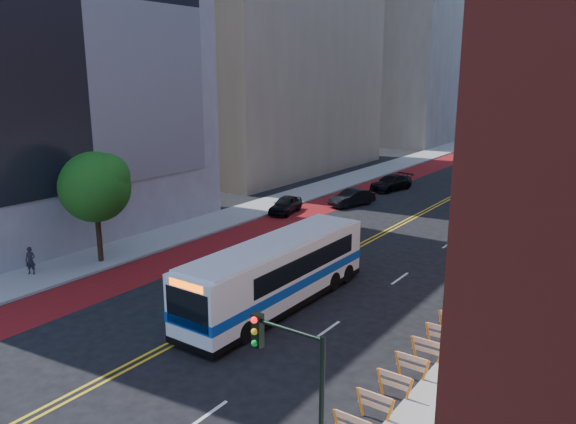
% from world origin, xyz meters
% --- Properties ---
extents(ground, '(160.00, 160.00, 0.00)m').
position_xyz_m(ground, '(0.00, 0.00, 0.00)').
color(ground, black).
rests_on(ground, ground).
extents(sidewalk_left, '(4.00, 140.00, 0.15)m').
position_xyz_m(sidewalk_left, '(-12.00, 30.00, 0.07)').
color(sidewalk_left, gray).
rests_on(sidewalk_left, ground).
extents(bus_lane_paint, '(3.60, 140.00, 0.01)m').
position_xyz_m(bus_lane_paint, '(-8.10, 30.00, 0.00)').
color(bus_lane_paint, '#5F0D0E').
rests_on(bus_lane_paint, ground).
extents(center_line_inner, '(0.14, 140.00, 0.01)m').
position_xyz_m(center_line_inner, '(-0.18, 30.00, 0.00)').
color(center_line_inner, gold).
rests_on(center_line_inner, ground).
extents(center_line_outer, '(0.14, 140.00, 0.01)m').
position_xyz_m(center_line_outer, '(0.18, 30.00, 0.00)').
color(center_line_outer, gold).
rests_on(center_line_outer, ground).
extents(lane_dashes, '(0.14, 98.20, 0.01)m').
position_xyz_m(lane_dashes, '(4.80, 38.00, 0.01)').
color(lane_dashes, silver).
rests_on(lane_dashes, ground).
extents(grey_building_left, '(14.10, 24.00, 30.00)m').
position_xyz_m(grey_building_left, '(-20.90, 8.00, 15.01)').
color(grey_building_left, gray).
rests_on(grey_building_left, ground).
extents(construction_barriers, '(1.42, 10.91, 1.00)m').
position_xyz_m(construction_barriers, '(9.60, 3.42, 0.68)').
color(construction_barriers, orange).
rests_on(construction_barriers, ground).
extents(street_tree, '(4.20, 4.20, 6.70)m').
position_xyz_m(street_tree, '(-11.24, 6.04, 4.91)').
color(street_tree, black).
rests_on(street_tree, sidewalk_left).
extents(traffic_signal, '(2.21, 0.34, 5.07)m').
position_xyz_m(traffic_signal, '(9.41, -3.51, 3.72)').
color(traffic_signal, black).
rests_on(traffic_signal, sidewalk_right).
extents(transit_bus, '(2.76, 12.31, 3.38)m').
position_xyz_m(transit_bus, '(1.36, 7.01, 1.76)').
color(transit_bus, white).
rests_on(transit_bus, ground).
extents(car_a, '(2.45, 4.38, 1.41)m').
position_xyz_m(car_a, '(-9.30, 22.77, 0.70)').
color(car_a, black).
rests_on(car_a, ground).
extents(car_b, '(2.80, 4.62, 1.44)m').
position_xyz_m(car_b, '(-6.04, 28.22, 0.72)').
color(car_b, black).
rests_on(car_b, ground).
extents(car_c, '(3.13, 5.43, 1.48)m').
position_xyz_m(car_c, '(-6.12, 36.39, 0.74)').
color(car_c, black).
rests_on(car_c, ground).
extents(pedestrian, '(0.69, 0.63, 1.59)m').
position_xyz_m(pedestrian, '(-12.63, 2.28, 0.94)').
color(pedestrian, black).
rests_on(pedestrian, sidewalk_left).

